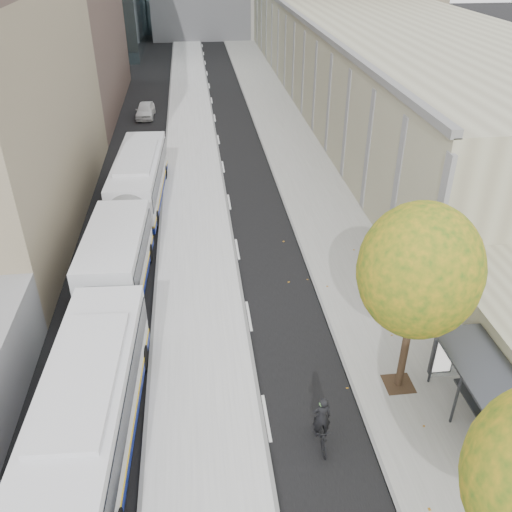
{
  "coord_description": "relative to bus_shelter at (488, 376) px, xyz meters",
  "views": [
    {
      "loc": [
        -3.61,
        -1.46,
        15.09
      ],
      "look_at": [
        -1.19,
        19.09,
        2.5
      ],
      "focal_mm": 38.0,
      "sensor_mm": 36.0,
      "label": 1
    }
  ],
  "objects": [
    {
      "name": "building_tan",
      "position": [
        9.81,
        53.04,
        1.81
      ],
      "size": [
        18.0,
        92.0,
        8.0
      ],
      "primitive_type": "cube",
      "color": "gray",
      "rests_on": "ground"
    },
    {
      "name": "bus_far",
      "position": [
        -13.07,
        15.66,
        -0.55
      ],
      "size": [
        3.49,
        18.1,
        3.0
      ],
      "rotation": [
        0.0,
        0.0,
        -0.05
      ],
      "color": "silver",
      "rests_on": "ground"
    },
    {
      "name": "sidewalk",
      "position": [
        -1.56,
        24.04,
        -2.15
      ],
      "size": [
        4.75,
        150.0,
        0.08
      ],
      "primitive_type": "cube",
      "color": "gray",
      "rests_on": "ground"
    },
    {
      "name": "bus_shelter",
      "position": [
        0.0,
        0.0,
        0.0
      ],
      "size": [
        1.9,
        4.4,
        2.53
      ],
      "color": "#383A3F",
      "rests_on": "sidewalk"
    },
    {
      "name": "cyclist",
      "position": [
        -5.69,
        -0.31,
        -1.39
      ],
      "size": [
        0.63,
        1.7,
        2.16
      ],
      "rotation": [
        0.0,
        0.0,
        0.02
      ],
      "color": "black",
      "rests_on": "ground"
    },
    {
      "name": "distant_car",
      "position": [
        -13.66,
        38.02,
        -1.52
      ],
      "size": [
        1.74,
        3.99,
        1.34
      ],
      "primitive_type": "imported",
      "rotation": [
        0.0,
        0.0,
        -0.04
      ],
      "color": "silver",
      "rests_on": "ground"
    },
    {
      "name": "bus_platform",
      "position": [
        -9.56,
        24.04,
        -2.11
      ],
      "size": [
        4.25,
        150.0,
        0.15
      ],
      "primitive_type": "cube",
      "color": "#B0B0B0",
      "rests_on": "ground"
    },
    {
      "name": "tree_c",
      "position": [
        -2.09,
        2.04,
        3.06
      ],
      "size": [
        4.2,
        4.2,
        7.28
      ],
      "color": "black",
      "rests_on": "sidewalk"
    }
  ]
}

